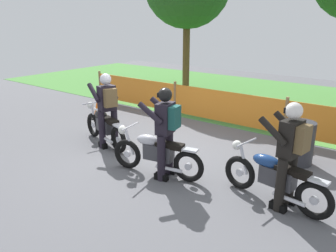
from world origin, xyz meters
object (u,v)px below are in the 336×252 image
rider_third (107,106)px  traffic_cone (97,110)px  rider_lead (290,150)px  motorcycle_lead (274,177)px  motorcycle_third (104,126)px  rider_trailing (166,128)px  motorcycle_trailing (156,153)px  spare_drum (299,143)px

rider_third → traffic_cone: bearing=-18.4°
rider_lead → motorcycle_lead: bearing=0.5°
motorcycle_third → traffic_cone: bearing=-20.2°
motorcycle_lead → motorcycle_third: size_ratio=1.01×
motorcycle_lead → rider_trailing: bearing=18.3°
motorcycle_lead → motorcycle_trailing: motorcycle_trailing is taller
motorcycle_lead → motorcycle_third: bearing=6.3°
motorcycle_trailing → rider_lead: 2.40m
rider_trailing → traffic_cone: bearing=-35.1°
motorcycle_trailing → rider_trailing: rider_trailing is taller
motorcycle_lead → traffic_cone: bearing=-5.1°
motorcycle_lead → rider_third: bearing=7.0°
rider_third → traffic_cone: size_ratio=3.19×
traffic_cone → rider_lead: bearing=-13.3°
traffic_cone → spare_drum: (5.64, 0.40, 0.18)m
rider_trailing → spare_drum: bearing=-140.6°
rider_lead → traffic_cone: (-6.01, 1.42, -0.69)m
rider_lead → rider_third: (-4.11, 0.12, 0.00)m
motorcycle_third → spare_drum: motorcycle_third is taller
motorcycle_trailing → spare_drum: size_ratio=2.13×
motorcycle_lead → spare_drum: (-0.17, 1.79, 0.01)m
motorcycle_lead → rider_lead: 0.56m
motorcycle_third → traffic_cone: 2.12m
motorcycle_third → rider_third: bearing=-179.5°
motorcycle_lead → rider_trailing: size_ratio=1.11×
rider_lead → traffic_cone: rider_lead is taller
rider_trailing → spare_drum: 2.80m
rider_third → spare_drum: 4.14m
traffic_cone → spare_drum: 5.66m
rider_lead → rider_trailing: same height
traffic_cone → spare_drum: size_ratio=0.60×
motorcycle_third → rider_lead: bearing=-166.3°
rider_third → rider_lead: bearing=-165.7°
motorcycle_lead → rider_lead: size_ratio=1.11×
rider_lead → motorcycle_third: bearing=6.1°
rider_lead → rider_third: 4.11m
motorcycle_trailing → rider_lead: rider_lead is taller
traffic_cone → motorcycle_third: bearing=-36.2°
motorcycle_third → rider_trailing: rider_trailing is taller
rider_lead → rider_trailing: (-2.12, -0.31, 0.00)m
rider_trailing → rider_third: size_ratio=1.00×
motorcycle_lead → spare_drum: bearing=-76.3°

